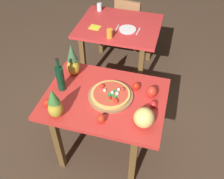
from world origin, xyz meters
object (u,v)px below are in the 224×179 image
object	(u,v)px
melon	(144,118)
tomato_at_corner	(136,86)
wine_bottle	(60,78)
tomato_near_board	(47,103)
napkin_folded	(95,27)
tomato_by_bottle	(153,104)
drinking_glass_water	(99,7)
drinking_glass_juice	(110,34)
bell_pepper	(152,92)
tomato_beside_pepper	(101,118)
background_table	(119,32)
dinner_plate	(128,29)
dining_chair	(129,20)
pineapple_left	(73,61)
pineapple_right	(55,104)
pizza_board	(111,96)
fork_utensil	(117,28)
pizza	(111,94)
display_table	(105,105)
knife_utensil	(138,31)

from	to	relation	value
melon	tomato_at_corner	bearing A→B (deg)	109.66
wine_bottle	melon	size ratio (longest dim) A/B	2.08
tomato_near_board	napkin_folded	size ratio (longest dim) A/B	0.53
wine_bottle	tomato_by_bottle	world-z (taller)	wine_bottle
drinking_glass_water	drinking_glass_juice	bearing A→B (deg)	-62.62
bell_pepper	tomato_beside_pepper	world-z (taller)	bell_pepper
background_table	napkin_folded	distance (m)	0.34
bell_pepper	dinner_plate	size ratio (longest dim) A/B	0.51
tomato_by_bottle	tomato_beside_pepper	world-z (taller)	tomato_beside_pepper
melon	napkin_folded	distance (m)	1.66
tomato_near_board	dining_chair	bearing A→B (deg)	83.40
pineapple_left	dinner_plate	xyz separation A→B (m)	(0.34, 0.99, -0.15)
pineapple_right	dinner_plate	distance (m)	1.58
pineapple_left	pineapple_right	bearing A→B (deg)	-83.56
tomato_by_bottle	dining_chair	bearing A→B (deg)	108.36
pineapple_left	tomato_at_corner	world-z (taller)	pineapple_left
tomato_near_board	drinking_glass_juice	xyz separation A→B (m)	(0.23, 1.24, 0.02)
pizza_board	tomato_at_corner	world-z (taller)	tomato_at_corner
wine_bottle	drinking_glass_juice	distance (m)	1.02
fork_utensil	tomato_by_bottle	bearing A→B (deg)	-59.95
bell_pepper	tomato_at_corner	world-z (taller)	bell_pepper
drinking_glass_juice	dinner_plate	distance (m)	0.29
pineapple_left	tomato_beside_pepper	bearing A→B (deg)	-49.09
pineapple_left	tomato_beside_pepper	distance (m)	0.71
pizza	drinking_glass_water	distance (m)	1.74
bell_pepper	fork_utensil	xyz separation A→B (m)	(-0.62, 1.09, -0.05)
pineapple_left	drinking_glass_water	world-z (taller)	pineapple_left
pineapple_right	tomato_at_corner	xyz separation A→B (m)	(0.60, 0.51, -0.10)
tomato_beside_pepper	tomato_at_corner	bearing A→B (deg)	66.53
tomato_by_bottle	dinner_plate	size ratio (longest dim) A/B	0.29
background_table	tomato_near_board	world-z (taller)	tomato_near_board
tomato_by_bottle	fork_utensil	size ratio (longest dim) A/B	0.36
melon	tomato_beside_pepper	xyz separation A→B (m)	(-0.35, -0.06, -0.05)
display_table	pineapple_left	size ratio (longest dim) A/B	3.20
dining_chair	drinking_glass_juice	size ratio (longest dim) A/B	7.58
pineapple_left	tomato_near_board	distance (m)	0.50
melon	pizza	bearing A→B (deg)	145.89
pizza	wine_bottle	distance (m)	0.49
dining_chair	tomato_at_corner	world-z (taller)	dining_chair
dining_chair	tomato_by_bottle	distance (m)	2.13
dining_chair	tomato_near_board	size ratio (longest dim) A/B	11.46
melon	tomato_beside_pepper	distance (m)	0.36
tomato_at_corner	knife_utensil	bearing A→B (deg)	99.94
napkin_folded	wine_bottle	bearing A→B (deg)	-87.20
fork_utensil	display_table	bearing A→B (deg)	-78.68
pizza	fork_utensil	world-z (taller)	pizza
knife_utensil	pizza_board	bearing A→B (deg)	-86.77
background_table	napkin_folded	bearing A→B (deg)	-151.56
tomato_at_corner	pineapple_right	bearing A→B (deg)	-139.36
drinking_glass_water	dinner_plate	bearing A→B (deg)	-39.14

